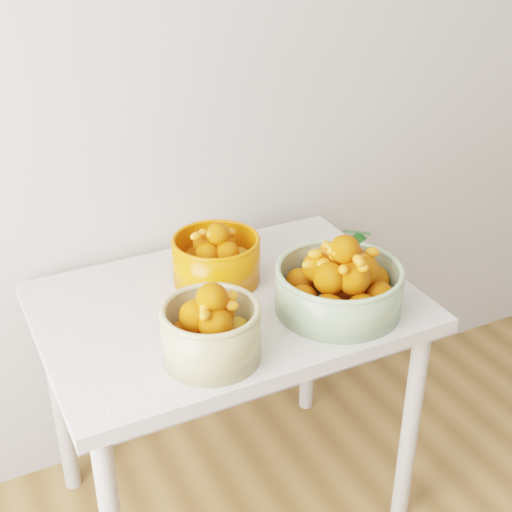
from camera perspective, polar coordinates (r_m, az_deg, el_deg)
The scene contains 4 objects.
table at distance 1.98m, azimuth -2.25°, elevation -5.94°, with size 1.00×0.70×0.75m.
bowl_cream at distance 1.68m, azimuth -3.62°, elevation -5.94°, with size 0.28×0.28×0.20m.
bowl_green at distance 1.87m, azimuth 6.69°, elevation -2.23°, with size 0.43×0.43×0.22m.
bowl_orange at distance 1.99m, azimuth -3.18°, elevation -0.16°, with size 0.25×0.25×0.18m.
Camera 1 is at (-1.01, 0.11, 1.78)m, focal length 50.00 mm.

